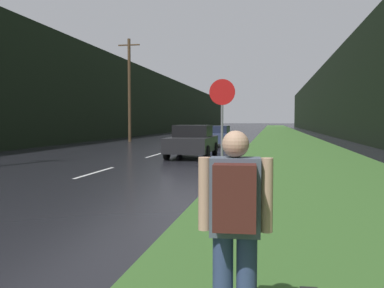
{
  "coord_description": "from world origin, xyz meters",
  "views": [
    {
      "loc": [
        5.7,
        -0.25,
        1.7
      ],
      "look_at": [
        2.74,
        14.82,
        0.83
      ],
      "focal_mm": 38.0,
      "sensor_mm": 36.0,
      "label": 1
    }
  ],
  "objects": [
    {
      "name": "stop_sign",
      "position": [
        4.35,
        10.98,
        1.78
      ],
      "size": [
        0.72,
        0.07,
        2.86
      ],
      "color": "slate",
      "rests_on": "ground_plane"
    },
    {
      "name": "car_passing_near",
      "position": [
        2.06,
        18.39,
        0.75
      ],
      "size": [
        1.99,
        4.14,
        1.51
      ],
      "rotation": [
        0.0,
        0.0,
        3.14
      ],
      "color": "black",
      "rests_on": "ground_plane"
    },
    {
      "name": "lane_stripe_f",
      "position": [
        0.0,
        33.21,
        0.0
      ],
      "size": [
        0.12,
        3.0,
        0.01
      ],
      "primitive_type": "cube",
      "color": "silver",
      "rests_on": "ground_plane"
    },
    {
      "name": "hitchhiker_with_backpack",
      "position": [
        5.44,
        2.79,
        0.94
      ],
      "size": [
        0.57,
        0.42,
        1.63
      ],
      "rotation": [
        0.0,
        0.0,
        0.06
      ],
      "color": "navy",
      "rests_on": "ground_plane"
    },
    {
      "name": "treeline_far_side",
      "position": [
        -10.12,
        50.0,
        4.02
      ],
      "size": [
        2.0,
        140.0,
        8.05
      ],
      "primitive_type": "cube",
      "color": "black",
      "rests_on": "ground_plane"
    },
    {
      "name": "lane_stripe_e",
      "position": [
        0.0,
        26.21,
        0.0
      ],
      "size": [
        0.12,
        3.0,
        0.01
      ],
      "primitive_type": "cube",
      "color": "silver",
      "rests_on": "ground_plane"
    },
    {
      "name": "grass_verge",
      "position": [
        7.12,
        40.0,
        0.01
      ],
      "size": [
        6.0,
        240.0,
        0.02
      ],
      "primitive_type": "cube",
      "color": "#386028",
      "rests_on": "ground_plane"
    },
    {
      "name": "lane_stripe_c",
      "position": [
        0.0,
        12.21,
        0.0
      ],
      "size": [
        0.12,
        3.0,
        0.01
      ],
      "primitive_type": "cube",
      "color": "silver",
      "rests_on": "ground_plane"
    },
    {
      "name": "utility_pole_far",
      "position": [
        -5.72,
        31.43,
        4.31
      ],
      "size": [
        1.8,
        0.24,
        8.35
      ],
      "color": "#4C3823",
      "rests_on": "ground_plane"
    },
    {
      "name": "car_passing_far",
      "position": [
        2.06,
        27.26,
        0.69
      ],
      "size": [
        1.87,
        4.74,
        1.37
      ],
      "rotation": [
        0.0,
        0.0,
        3.14
      ],
      "color": "#2D3856",
      "rests_on": "ground_plane"
    },
    {
      "name": "treeline_near_side",
      "position": [
        13.12,
        50.0,
        4.46
      ],
      "size": [
        2.0,
        140.0,
        8.93
      ],
      "primitive_type": "cube",
      "color": "black",
      "rests_on": "ground_plane"
    },
    {
      "name": "lane_stripe_d",
      "position": [
        0.0,
        19.21,
        0.0
      ],
      "size": [
        0.12,
        3.0,
        0.01
      ],
      "primitive_type": "cube",
      "color": "silver",
      "rests_on": "ground_plane"
    }
  ]
}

